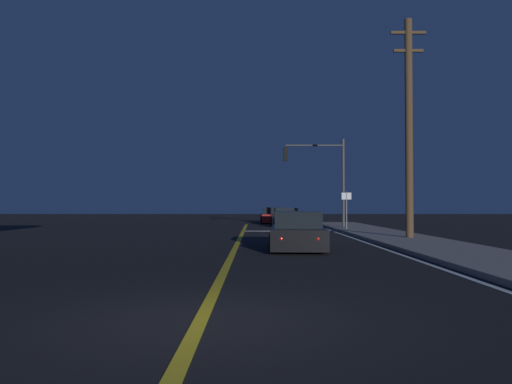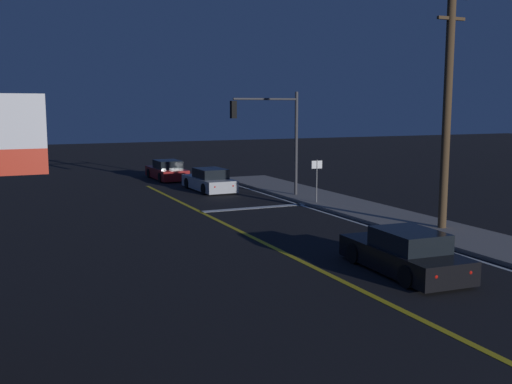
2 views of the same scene
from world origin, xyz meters
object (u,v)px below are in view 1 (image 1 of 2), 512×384
object	(u,v)px
car_distant_tail_red	(274,216)
street_sign_corner	(349,205)
car_parked_curb_silver	(287,218)
utility_pole_right	(411,126)
traffic_signal_near_right	(324,169)
car_mid_block_black	(300,233)

from	to	relation	value
car_distant_tail_red	street_sign_corner	xyz separation A→B (m)	(3.94, -13.67, 0.99)
car_distant_tail_red	car_parked_curb_silver	xyz separation A→B (m)	(0.78, -6.41, 0.00)
utility_pole_right	street_sign_corner	size ratio (longest dim) A/B	4.19
traffic_signal_near_right	utility_pole_right	distance (m)	10.81
traffic_signal_near_right	car_mid_block_black	bearing A→B (deg)	79.47
car_mid_block_black	car_parked_curb_silver	bearing A→B (deg)	90.83
car_mid_block_black	street_sign_corner	size ratio (longest dim) A/B	2.01
traffic_signal_near_right	car_parked_curb_silver	bearing A→B (deg)	-65.10
traffic_signal_near_right	utility_pole_right	size ratio (longest dim) A/B	0.59
car_mid_block_black	car_parked_curb_silver	size ratio (longest dim) A/B	0.99
car_distant_tail_red	utility_pole_right	world-z (taller)	utility_pole_right
car_parked_curb_silver	street_sign_corner	xyz separation A→B (m)	(3.16, -7.26, 0.99)
car_parked_curb_silver	utility_pole_right	world-z (taller)	utility_pole_right
car_distant_tail_red	utility_pole_right	distance (m)	22.42
utility_pole_right	street_sign_corner	xyz separation A→B (m)	(-1.40, 7.65, -3.44)
car_distant_tail_red	car_parked_curb_silver	world-z (taller)	same
car_distant_tail_red	car_parked_curb_silver	distance (m)	6.45
utility_pole_right	street_sign_corner	distance (m)	8.51
car_mid_block_black	street_sign_corner	bearing A→B (deg)	75.04
car_distant_tail_red	traffic_signal_near_right	distance (m)	11.70
car_mid_block_black	car_parked_curb_silver	distance (m)	19.22
car_distant_tail_red	car_parked_curb_silver	size ratio (longest dim) A/B	0.99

